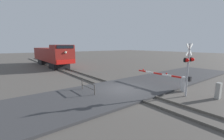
% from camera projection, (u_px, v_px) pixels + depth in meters
% --- Properties ---
extents(ground_plane, '(160.00, 160.00, 0.00)m').
position_uv_depth(ground_plane, '(122.00, 90.00, 13.27)').
color(ground_plane, '#514C47').
extents(rail_track_left, '(0.08, 80.00, 0.15)m').
position_uv_depth(rail_track_left, '(115.00, 91.00, 12.82)').
color(rail_track_left, '#59544C').
rests_on(rail_track_left, ground_plane).
extents(rail_track_right, '(0.08, 80.00, 0.15)m').
position_uv_depth(rail_track_right, '(128.00, 88.00, 13.69)').
color(rail_track_right, '#59544C').
rests_on(rail_track_right, ground_plane).
extents(road_surface, '(36.00, 6.05, 0.15)m').
position_uv_depth(road_surface, '(122.00, 89.00, 13.25)').
color(road_surface, '#38383A').
rests_on(road_surface, ground_plane).
extents(locomotive, '(3.07, 14.61, 3.97)m').
position_uv_depth(locomotive, '(52.00, 55.00, 28.29)').
color(locomotive, black).
rests_on(locomotive, ground_plane).
extents(crossing_signal, '(1.18, 0.33, 4.06)m').
position_uv_depth(crossing_signal, '(188.00, 64.00, 11.27)').
color(crossing_signal, '#ADADB2').
rests_on(crossing_signal, ground_plane).
extents(crossing_gate, '(0.36, 5.63, 1.36)m').
position_uv_depth(crossing_gate, '(177.00, 80.00, 13.34)').
color(crossing_gate, silver).
rests_on(crossing_gate, ground_plane).
extents(utility_cabinet, '(0.46, 0.30, 1.19)m').
position_uv_depth(utility_cabinet, '(218.00, 91.00, 11.09)').
color(utility_cabinet, '#999993').
rests_on(utility_cabinet, ground_plane).
extents(guard_railing, '(0.08, 2.12, 0.95)m').
position_uv_depth(guard_railing, '(88.00, 86.00, 12.27)').
color(guard_railing, '#4C4742').
rests_on(guard_railing, ground_plane).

